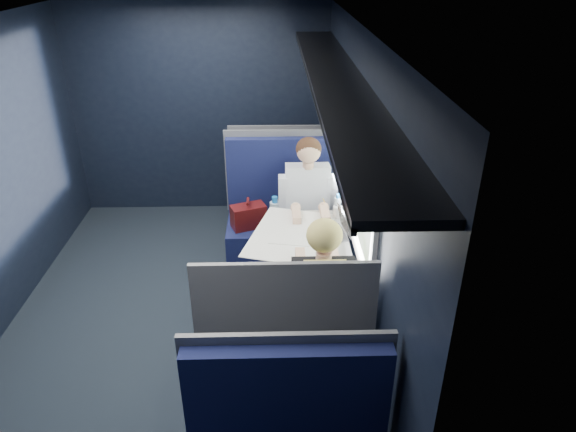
{
  "coord_description": "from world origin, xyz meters",
  "views": [
    {
      "loc": [
        0.8,
        -3.45,
        2.75
      ],
      "look_at": [
        0.9,
        0.0,
        0.95
      ],
      "focal_mm": 32.0,
      "sensor_mm": 36.0,
      "label": 1
    }
  ],
  "objects_px": {
    "seat_bay_far": "(284,350)",
    "cup": "(338,212)",
    "woman": "(321,295)",
    "seat_row_front": "(279,185)",
    "laptop": "(337,228)",
    "bottle_small": "(338,206)",
    "man": "(308,203)",
    "table": "(305,248)",
    "seat_bay_near": "(279,223)"
  },
  "relations": [
    {
      "from": "woman",
      "to": "laptop",
      "type": "height_order",
      "value": "woman"
    },
    {
      "from": "seat_bay_far",
      "to": "bottle_small",
      "type": "relative_size",
      "value": 6.43
    },
    {
      "from": "woman",
      "to": "laptop",
      "type": "bearing_deg",
      "value": 76.31
    },
    {
      "from": "cup",
      "to": "table",
      "type": "bearing_deg",
      "value": -128.46
    },
    {
      "from": "woman",
      "to": "bottle_small",
      "type": "bearing_deg",
      "value": 78.35
    },
    {
      "from": "seat_row_front",
      "to": "man",
      "type": "height_order",
      "value": "man"
    },
    {
      "from": "seat_bay_far",
      "to": "cup",
      "type": "bearing_deg",
      "value": 68.99
    },
    {
      "from": "table",
      "to": "bottle_small",
      "type": "distance_m",
      "value": 0.53
    },
    {
      "from": "seat_bay_far",
      "to": "seat_row_front",
      "type": "distance_m",
      "value": 2.67
    },
    {
      "from": "table",
      "to": "bottle_small",
      "type": "relative_size",
      "value": 5.11
    },
    {
      "from": "seat_row_front",
      "to": "bottle_small",
      "type": "xyz_separation_m",
      "value": [
        0.48,
        -1.39,
        0.42
      ]
    },
    {
      "from": "man",
      "to": "laptop",
      "type": "distance_m",
      "value": 0.65
    },
    {
      "from": "seat_row_front",
      "to": "cup",
      "type": "xyz_separation_m",
      "value": [
        0.48,
        -1.42,
        0.38
      ]
    },
    {
      "from": "man",
      "to": "bottle_small",
      "type": "bearing_deg",
      "value": -51.62
    },
    {
      "from": "woman",
      "to": "seat_row_front",
      "type": "bearing_deg",
      "value": 95.7
    },
    {
      "from": "man",
      "to": "table",
      "type": "bearing_deg",
      "value": -95.52
    },
    {
      "from": "table",
      "to": "seat_row_front",
      "type": "height_order",
      "value": "seat_row_front"
    },
    {
      "from": "table",
      "to": "bottle_small",
      "type": "bearing_deg",
      "value": 53.92
    },
    {
      "from": "man",
      "to": "bottle_small",
      "type": "height_order",
      "value": "man"
    },
    {
      "from": "seat_bay_far",
      "to": "woman",
      "type": "height_order",
      "value": "woman"
    },
    {
      "from": "bottle_small",
      "to": "cup",
      "type": "xyz_separation_m",
      "value": [
        0.0,
        -0.03,
        -0.04
      ]
    },
    {
      "from": "man",
      "to": "laptop",
      "type": "xyz_separation_m",
      "value": [
        0.19,
        -0.62,
        0.08
      ]
    },
    {
      "from": "seat_bay_near",
      "to": "cup",
      "type": "bearing_deg",
      "value": -45.31
    },
    {
      "from": "seat_bay_far",
      "to": "cup",
      "type": "distance_m",
      "value": 1.39
    },
    {
      "from": "seat_bay_near",
      "to": "seat_bay_far",
      "type": "height_order",
      "value": "same"
    },
    {
      "from": "seat_bay_far",
      "to": "seat_row_front",
      "type": "relative_size",
      "value": 1.09
    },
    {
      "from": "seat_row_front",
      "to": "table",
      "type": "bearing_deg",
      "value": -84.2
    },
    {
      "from": "seat_bay_far",
      "to": "laptop",
      "type": "relative_size",
      "value": 4.01
    },
    {
      "from": "table",
      "to": "seat_row_front",
      "type": "bearing_deg",
      "value": 95.8
    },
    {
      "from": "seat_row_front",
      "to": "woman",
      "type": "height_order",
      "value": "woman"
    },
    {
      "from": "seat_bay_near",
      "to": "cup",
      "type": "xyz_separation_m",
      "value": [
        0.49,
        -0.5,
        0.37
      ]
    },
    {
      "from": "seat_bay_near",
      "to": "laptop",
      "type": "height_order",
      "value": "seat_bay_near"
    },
    {
      "from": "table",
      "to": "cup",
      "type": "relative_size",
      "value": 10.25
    },
    {
      "from": "bottle_small",
      "to": "cup",
      "type": "bearing_deg",
      "value": -90.0
    },
    {
      "from": "seat_bay_near",
      "to": "laptop",
      "type": "xyz_separation_m",
      "value": [
        0.45,
        -0.79,
        0.38
      ]
    },
    {
      "from": "seat_bay_near",
      "to": "seat_row_front",
      "type": "relative_size",
      "value": 1.09
    },
    {
      "from": "seat_bay_far",
      "to": "bottle_small",
      "type": "distance_m",
      "value": 1.43
    },
    {
      "from": "woman",
      "to": "laptop",
      "type": "relative_size",
      "value": 4.21
    },
    {
      "from": "woman",
      "to": "cup",
      "type": "bearing_deg",
      "value": 78.0
    },
    {
      "from": "seat_bay_near",
      "to": "bottle_small",
      "type": "distance_m",
      "value": 0.79
    },
    {
      "from": "table",
      "to": "laptop",
      "type": "relative_size",
      "value": 3.18
    },
    {
      "from": "cup",
      "to": "seat_bay_far",
      "type": "bearing_deg",
      "value": -111.01
    },
    {
      "from": "woman",
      "to": "cup",
      "type": "xyz_separation_m",
      "value": [
        0.23,
        1.08,
        0.06
      ]
    },
    {
      "from": "seat_row_front",
      "to": "laptop",
      "type": "xyz_separation_m",
      "value": [
        0.44,
        -1.72,
        0.39
      ]
    },
    {
      "from": "table",
      "to": "man",
      "type": "relative_size",
      "value": 0.76
    },
    {
      "from": "man",
      "to": "woman",
      "type": "relative_size",
      "value": 1.0
    },
    {
      "from": "seat_row_front",
      "to": "man",
      "type": "relative_size",
      "value": 0.88
    },
    {
      "from": "seat_bay_near",
      "to": "seat_bay_far",
      "type": "relative_size",
      "value": 1.0
    },
    {
      "from": "seat_row_front",
      "to": "cup",
      "type": "relative_size",
      "value": 11.9
    },
    {
      "from": "laptop",
      "to": "seat_row_front",
      "type": "bearing_deg",
      "value": 104.44
    }
  ]
}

